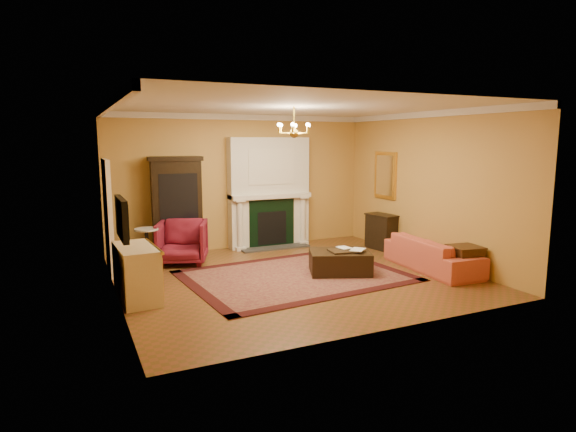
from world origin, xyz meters
TOP-DOWN VIEW (x-y plane):
  - floor at (0.00, 0.00)m, footprint 6.00×5.50m
  - ceiling at (0.00, 0.00)m, footprint 6.00×5.50m
  - wall_back at (0.00, 2.76)m, footprint 6.00×0.02m
  - wall_front at (0.00, -2.76)m, footprint 6.00×0.02m
  - wall_left at (-3.01, 0.00)m, footprint 0.02×5.50m
  - wall_right at (3.01, 0.00)m, footprint 0.02×5.50m
  - fireplace at (0.60, 2.57)m, footprint 1.90×0.70m
  - crown_molding at (0.00, 0.96)m, footprint 6.00×5.50m
  - doorway at (-2.95, 1.70)m, footprint 0.08×1.05m
  - tv_panel at (-2.95, -0.60)m, footprint 0.09×0.95m
  - gilt_mirror at (2.97, 1.40)m, footprint 0.06×0.76m
  - chandelier at (-0.00, 0.00)m, footprint 0.63×0.55m
  - oriental_rug at (0.03, 0.00)m, footprint 4.03×3.17m
  - china_cabinet at (-1.54, 2.49)m, footprint 1.04×0.54m
  - wingback_armchair at (-1.60, 1.78)m, footprint 1.17×1.14m
  - pedestal_table at (-2.31, 1.61)m, footprint 0.44×0.44m
  - commode at (-2.73, -0.14)m, footprint 0.60×1.15m
  - coral_sofa at (2.59, -0.67)m, footprint 0.75×2.12m
  - end_table at (2.72, -1.36)m, footprint 0.54×0.54m
  - console_table at (2.78, 1.21)m, footprint 0.50×0.74m
  - leather_ottoman at (0.86, -0.17)m, footprint 1.31×1.15m
  - ottoman_tray at (0.89, -0.25)m, footprint 0.55×0.45m
  - book_a at (0.86, -0.16)m, footprint 0.20×0.04m
  - book_b at (1.03, -0.29)m, footprint 0.17×0.19m
  - topiary_left at (-0.11, 2.53)m, footprint 0.17×0.17m
  - topiary_right at (1.27, 2.53)m, footprint 0.18×0.18m

SIDE VIEW (x-z plane):
  - floor at x=0.00m, z-range -0.02..0.00m
  - oriental_rug at x=0.03m, z-range 0.00..0.02m
  - leather_ottoman at x=0.86m, z-range 0.02..0.42m
  - end_table at x=2.72m, z-range 0.00..0.55m
  - console_table at x=2.78m, z-range 0.00..0.76m
  - coral_sofa at x=2.59m, z-range 0.00..0.82m
  - commode at x=-2.73m, z-range 0.00..0.84m
  - ottoman_tray at x=0.89m, z-range 0.42..0.45m
  - pedestal_table at x=-2.31m, z-range 0.06..0.86m
  - wingback_armchair at x=-1.60m, z-range 0.00..0.95m
  - book_a at x=0.86m, z-range 0.45..0.72m
  - book_b at x=1.03m, z-range 0.45..0.77m
  - china_cabinet at x=-1.54m, z-range 0.00..2.01m
  - doorway at x=-2.95m, z-range 0.00..2.10m
  - fireplace at x=0.60m, z-range -0.06..2.44m
  - tv_panel at x=-2.95m, z-range 1.06..1.64m
  - topiary_left at x=-0.11m, z-range 1.25..1.70m
  - topiary_right at x=1.27m, z-range 1.25..1.73m
  - wall_back at x=0.00m, z-range 0.00..3.00m
  - wall_front at x=0.00m, z-range 0.00..3.00m
  - wall_left at x=-3.01m, z-range 0.00..3.00m
  - wall_right at x=3.01m, z-range 0.00..3.00m
  - gilt_mirror at x=2.97m, z-range 1.12..2.17m
  - chandelier at x=0.00m, z-range 2.34..2.87m
  - crown_molding at x=0.00m, z-range 2.88..3.00m
  - ceiling at x=0.00m, z-range 3.00..3.02m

